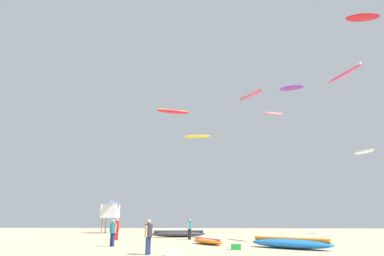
{
  "coord_description": "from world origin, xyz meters",
  "views": [
    {
      "loc": [
        2.12,
        -11.54,
        1.7
      ],
      "look_at": [
        0.0,
        21.05,
        10.61
      ],
      "focal_mm": 31.47,
      "sensor_mm": 36.0,
      "label": 1
    }
  ],
  "objects_px": {
    "person_left": "(189,227)",
    "person_right": "(113,230)",
    "kite_grounded_mid": "(207,241)",
    "kite_aloft_7": "(197,136)",
    "kite_aloft_6": "(345,74)",
    "cooler_box": "(236,247)",
    "person_midground": "(117,227)",
    "kite_aloft_5": "(363,17)",
    "person_foreground": "(149,234)",
    "kite_aloft_4": "(251,95)",
    "gear_bag": "(171,253)",
    "kite_grounded_near": "(179,234)",
    "kite_aloft_2": "(291,88)",
    "kite_aloft_0": "(364,152)",
    "kite_aloft_3": "(173,112)",
    "kite_grounded_far": "(290,243)",
    "lifeguard_tower": "(110,209)",
    "kite_aloft_1": "(274,114)"
  },
  "relations": [
    {
      "from": "person_right",
      "to": "kite_aloft_4",
      "type": "xyz_separation_m",
      "value": [
        10.79,
        10.88,
        13.37
      ]
    },
    {
      "from": "kite_grounded_near",
      "to": "kite_grounded_mid",
      "type": "xyz_separation_m",
      "value": [
        3.08,
        -10.09,
        -0.11
      ]
    },
    {
      "from": "lifeguard_tower",
      "to": "kite_aloft_4",
      "type": "bearing_deg",
      "value": -31.05
    },
    {
      "from": "person_foreground",
      "to": "gear_bag",
      "type": "height_order",
      "value": "person_foreground"
    },
    {
      "from": "kite_aloft_5",
      "to": "kite_aloft_7",
      "type": "xyz_separation_m",
      "value": [
        -22.15,
        9.49,
        -13.34
      ]
    },
    {
      "from": "gear_bag",
      "to": "kite_aloft_5",
      "type": "distance_m",
      "value": 41.54
    },
    {
      "from": "kite_aloft_0",
      "to": "kite_aloft_7",
      "type": "height_order",
      "value": "kite_aloft_7"
    },
    {
      "from": "person_midground",
      "to": "person_left",
      "type": "relative_size",
      "value": 1.01
    },
    {
      "from": "person_left",
      "to": "gear_bag",
      "type": "relative_size",
      "value": 3.15
    },
    {
      "from": "person_midground",
      "to": "cooler_box",
      "type": "relative_size",
      "value": 3.18
    },
    {
      "from": "kite_grounded_near",
      "to": "kite_aloft_7",
      "type": "height_order",
      "value": "kite_aloft_7"
    },
    {
      "from": "person_midground",
      "to": "kite_aloft_5",
      "type": "distance_m",
      "value": 39.76
    },
    {
      "from": "kite_aloft_6",
      "to": "cooler_box",
      "type": "bearing_deg",
      "value": -148.37
    },
    {
      "from": "lifeguard_tower",
      "to": "gear_bag",
      "type": "height_order",
      "value": "lifeguard_tower"
    },
    {
      "from": "kite_aloft_2",
      "to": "kite_aloft_6",
      "type": "relative_size",
      "value": 0.97
    },
    {
      "from": "person_foreground",
      "to": "kite_aloft_4",
      "type": "xyz_separation_m",
      "value": [
        7.43,
        16.02,
        13.37
      ]
    },
    {
      "from": "person_left",
      "to": "kite_grounded_mid",
      "type": "xyz_separation_m",
      "value": [
        1.7,
        -5.89,
        -0.82
      ]
    },
    {
      "from": "cooler_box",
      "to": "kite_aloft_7",
      "type": "height_order",
      "value": "kite_aloft_7"
    },
    {
      "from": "kite_grounded_far",
      "to": "gear_bag",
      "type": "relative_size",
      "value": 9.07
    },
    {
      "from": "kite_grounded_near",
      "to": "kite_grounded_mid",
      "type": "relative_size",
      "value": 1.57
    },
    {
      "from": "person_right",
      "to": "kite_grounded_mid",
      "type": "bearing_deg",
      "value": -39.55
    },
    {
      "from": "person_foreground",
      "to": "kite_grounded_far",
      "type": "relative_size",
      "value": 0.34
    },
    {
      "from": "kite_aloft_4",
      "to": "kite_aloft_5",
      "type": "xyz_separation_m",
      "value": [
        15.68,
        6.19,
        12.82
      ]
    },
    {
      "from": "person_right",
      "to": "kite_aloft_6",
      "type": "bearing_deg",
      "value": -46.8
    },
    {
      "from": "person_foreground",
      "to": "kite_aloft_6",
      "type": "relative_size",
      "value": 0.43
    },
    {
      "from": "person_left",
      "to": "kite_aloft_4",
      "type": "distance_m",
      "value": 15.01
    },
    {
      "from": "person_right",
      "to": "kite_aloft_5",
      "type": "xyz_separation_m",
      "value": [
        26.47,
        17.07,
        26.2
      ]
    },
    {
      "from": "kite_aloft_4",
      "to": "kite_aloft_7",
      "type": "distance_m",
      "value": 16.97
    },
    {
      "from": "kite_grounded_mid",
      "to": "kite_aloft_5",
      "type": "distance_m",
      "value": 36.86
    },
    {
      "from": "kite_grounded_near",
      "to": "kite_aloft_6",
      "type": "relative_size",
      "value": 1.4
    },
    {
      "from": "kite_aloft_4",
      "to": "kite_aloft_7",
      "type": "bearing_deg",
      "value": 112.44
    },
    {
      "from": "kite_aloft_2",
      "to": "kite_aloft_3",
      "type": "bearing_deg",
      "value": -156.4
    },
    {
      "from": "cooler_box",
      "to": "kite_aloft_6",
      "type": "distance_m",
      "value": 17.84
    },
    {
      "from": "kite_grounded_far",
      "to": "kite_aloft_4",
      "type": "xyz_separation_m",
      "value": [
        -0.5,
        11.81,
        14.07
      ]
    },
    {
      "from": "kite_aloft_2",
      "to": "kite_aloft_4",
      "type": "xyz_separation_m",
      "value": [
        -8.69,
        -17.86,
        -7.85
      ]
    },
    {
      "from": "lifeguard_tower",
      "to": "kite_aloft_1",
      "type": "relative_size",
      "value": 1.68
    },
    {
      "from": "kite_grounded_near",
      "to": "kite_aloft_0",
      "type": "distance_m",
      "value": 26.0
    },
    {
      "from": "kite_grounded_mid",
      "to": "kite_aloft_7",
      "type": "height_order",
      "value": "kite_aloft_7"
    },
    {
      "from": "kite_grounded_near",
      "to": "kite_aloft_4",
      "type": "height_order",
      "value": "kite_aloft_4"
    },
    {
      "from": "kite_aloft_7",
      "to": "gear_bag",
      "type": "bearing_deg",
      "value": -89.48
    },
    {
      "from": "person_foreground",
      "to": "kite_aloft_2",
      "type": "height_order",
      "value": "kite_aloft_2"
    },
    {
      "from": "kite_aloft_5",
      "to": "kite_aloft_6",
      "type": "relative_size",
      "value": 1.09
    },
    {
      "from": "kite_grounded_mid",
      "to": "kite_aloft_3",
      "type": "distance_m",
      "value": 24.81
    },
    {
      "from": "person_left",
      "to": "person_right",
      "type": "relative_size",
      "value": 1.03
    },
    {
      "from": "kite_aloft_7",
      "to": "kite_aloft_2",
      "type": "bearing_deg",
      "value": 8.19
    },
    {
      "from": "person_left",
      "to": "cooler_box",
      "type": "distance_m",
      "value": 10.77
    },
    {
      "from": "kite_aloft_6",
      "to": "kite_aloft_7",
      "type": "bearing_deg",
      "value": 121.27
    },
    {
      "from": "person_midground",
      "to": "kite_grounded_far",
      "type": "height_order",
      "value": "person_midground"
    },
    {
      "from": "lifeguard_tower",
      "to": "kite_aloft_0",
      "type": "distance_m",
      "value": 33.38
    },
    {
      "from": "person_right",
      "to": "cooler_box",
      "type": "height_order",
      "value": "person_right"
    }
  ]
}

